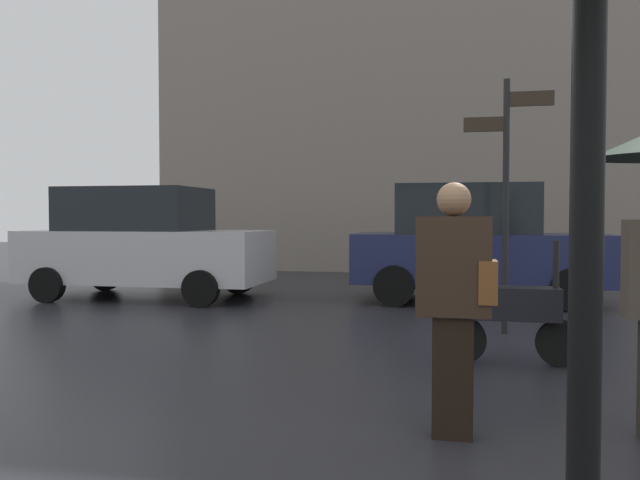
{
  "coord_description": "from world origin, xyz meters",
  "views": [
    {
      "loc": [
        0.13,
        -2.8,
        1.46
      ],
      "look_at": [
        -1.55,
        5.23,
        1.17
      ],
      "focal_mm": 35.95,
      "sensor_mm": 36.0,
      "label": 1
    }
  ],
  "objects": [
    {
      "name": "parked_car_left",
      "position": [
        0.49,
        8.45,
        1.01
      ],
      "size": [
        4.23,
        1.85,
        2.01
      ],
      "rotation": [
        0.0,
        0.0,
        3.36
      ],
      "color": "#1E234C",
      "rests_on": "ground"
    },
    {
      "name": "parked_car_right",
      "position": [
        -5.32,
        7.83,
        0.99
      ],
      "size": [
        4.29,
        2.04,
        1.98
      ],
      "rotation": [
        0.0,
        0.0,
        3.24
      ],
      "color": "silver",
      "rests_on": "ground"
    },
    {
      "name": "street_signpost",
      "position": [
        0.77,
        5.48,
        1.91
      ],
      "size": [
        1.08,
        0.08,
        3.17
      ],
      "color": "black",
      "rests_on": "ground"
    },
    {
      "name": "building_block",
      "position": [
        0.0,
        15.02,
        6.22
      ],
      "size": [
        15.89,
        2.3,
        12.44
      ],
      "primitive_type": "cube",
      "color": "gray",
      "rests_on": "ground"
    },
    {
      "name": "parked_scooter",
      "position": [
        0.65,
        3.74,
        0.55
      ],
      "size": [
        1.38,
        0.32,
        1.23
      ],
      "rotation": [
        0.0,
        0.0,
        -0.25
      ],
      "color": "black",
      "rests_on": "ground"
    },
    {
      "name": "pedestrian_with_bag",
      "position": [
        0.14,
        1.49,
        0.96
      ],
      "size": [
        0.52,
        0.24,
        1.69
      ],
      "rotation": [
        0.0,
        0.0,
        1.56
      ],
      "color": "black",
      "rests_on": "ground"
    }
  ]
}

